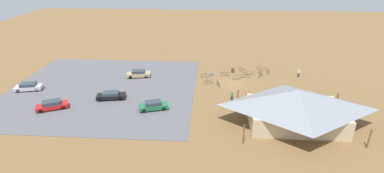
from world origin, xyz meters
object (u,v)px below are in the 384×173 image
Objects in this scene: bicycle_green_lone_east at (205,76)px; car_tan_near_entry at (139,74)px; bicycle_black_back_row at (218,84)px; bicycle_teal_edge_south at (260,73)px; lot_sign at (212,77)px; bicycle_red_lone_west at (268,71)px; car_black_inner_stall at (111,95)px; car_red_mid_lot at (52,105)px; bicycle_white_mid_cluster at (260,76)px; visitor_at_bikes at (232,95)px; bicycle_teal_yard_right at (225,74)px; bicycle_silver_trailside at (250,73)px; visitor_by_pavilion at (299,73)px; trash_bin at (233,70)px; bicycle_blue_yard_front at (245,76)px; bicycle_yellow_edge_north at (237,78)px; bicycle_black_yard_left at (243,70)px; bicycle_orange_near_porch at (261,68)px; bike_pavilion at (297,105)px; car_silver_far_end at (29,87)px; bicycle_purple_front_row at (208,82)px; car_green_back_corner at (153,105)px.

bicycle_green_lone_east is 12.85m from car_tan_near_entry.
bicycle_black_back_row reaches higher than bicycle_teal_edge_south.
bicycle_black_back_row is (-1.23, 0.74, -1.03)m from lot_sign.
car_black_inner_stall reaches higher than bicycle_red_lone_west.
lot_sign is 0.45× the size of car_red_mid_lot.
visitor_at_bikes is at bearing 59.75° from bicycle_white_mid_cluster.
bicycle_teal_yard_right is 0.37× the size of car_tan_near_entry.
car_tan_near_entry is at bearing -27.05° from visitor_at_bikes.
car_black_inner_stall is (26.13, 12.79, 0.29)m from bicycle_teal_edge_south.
bicycle_silver_trailside reaches higher than bicycle_white_mid_cluster.
trash_bin is at bearing -7.64° from visitor_by_pavilion.
bicycle_blue_yard_front is (1.12, 1.60, 0.00)m from bicycle_silver_trailside.
bicycle_teal_yard_right is 2.79m from bicycle_yellow_edge_north.
bicycle_white_mid_cluster is at bearing 79.20° from bicycle_teal_edge_south.
bicycle_black_yard_left is at bearing -148.32° from bicycle_teal_yard_right.
lot_sign is at bearing 34.32° from bicycle_silver_trailside.
trash_bin reaches higher than bicycle_black_yard_left.
bicycle_teal_edge_south is (-2.07, -0.28, 0.01)m from bicycle_silver_trailside.
bicycle_blue_yard_front is (3.67, 4.71, -0.01)m from bicycle_orange_near_porch.
trash_bin is at bearing -69.20° from bike_pavilion.
bicycle_white_mid_cluster is (-1.76, 1.36, -0.02)m from bicycle_silver_trailside.
bicycle_yellow_edge_north reaches higher than bicycle_silver_trailside.
bicycle_blue_yard_front is 0.35× the size of car_black_inner_stall.
bicycle_orange_near_porch is 39.77m from car_red_mid_lot.
car_silver_far_end is (43.18, 11.15, 0.33)m from bicycle_red_lone_west.
bicycle_red_lone_west is (0.44, -19.58, -2.59)m from bike_pavilion.
bicycle_red_lone_west is 0.98× the size of visitor_at_bikes.
bicycle_teal_edge_south is at bearing -100.80° from bicycle_white_mid_cluster.
lot_sign is 1.38× the size of bicycle_orange_near_porch.
bicycle_red_lone_west is at bearing -150.99° from lot_sign.
bicycle_green_lone_east is at bearing -147.77° from car_red_mid_lot.
bicycle_teal_yard_right is at bearing -10.04° from bicycle_blue_yard_front.
bicycle_orange_near_porch is (-7.55, -4.02, 0.00)m from bicycle_teal_yard_right.
bicycle_orange_near_porch is at bearing -149.57° from car_black_inner_stall.
bicycle_teal_yard_right is at bearing -148.67° from car_black_inner_stall.
bicycle_purple_front_row is at bearing 170.59° from car_tan_near_entry.
bicycle_black_yard_left reaches higher than bicycle_black_back_row.
bicycle_teal_yard_right reaches higher than bicycle_white_mid_cluster.
bicycle_blue_yard_front is 2.94m from bicycle_black_yard_left.
lot_sign is at bearing 28.99° from bicycle_blue_yard_front.
bicycle_blue_yard_front is at bearing -137.50° from car_green_back_corner.
trash_bin is 0.55× the size of bicycle_silver_trailside.
bicycle_blue_yard_front is 0.98× the size of visitor_by_pavilion.
bicycle_purple_front_row is (3.24, 4.09, -0.00)m from bicycle_teal_yard_right.
bicycle_black_yard_left is (3.43, -1.06, 0.00)m from bicycle_teal_edge_south.
bicycle_black_back_row is at bearing 36.29° from bicycle_teal_edge_south.
bicycle_teal_edge_south is at bearing -149.08° from bicycle_yellow_edge_north.
trash_bin reaches higher than bicycle_silver_trailside.
bicycle_teal_yard_right is 5.22m from bicycle_purple_front_row.
visitor_at_bikes is at bearing 110.30° from bicycle_black_back_row.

